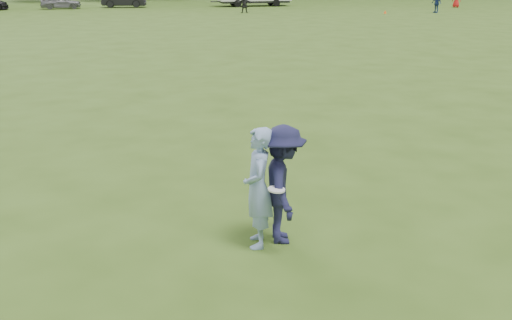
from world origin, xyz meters
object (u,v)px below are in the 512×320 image
at_px(car_f, 124,0).
at_px(player_far_b, 436,3).
at_px(thrower, 258,188).
at_px(car_e, 61,2).
at_px(field_cone, 385,12).
at_px(defender, 283,185).
at_px(player_far_d, 244,3).

bearing_deg(car_f, player_far_b, -109.31).
relative_size(thrower, player_far_b, 1.09).
xyz_separation_m(thrower, car_e, (-6.95, 59.29, -0.28)).
xyz_separation_m(player_far_b, field_cone, (-5.17, 0.28, -0.75)).
relative_size(defender, player_far_b, 1.09).
relative_size(thrower, field_cone, 6.54).
distance_m(thrower, field_cone, 51.17).
height_order(player_far_b, car_f, player_far_b).
distance_m(car_f, field_cone, 28.08).
bearing_deg(player_far_b, player_far_d, -126.27).
distance_m(player_far_d, field_cone, 13.48).
height_order(player_far_d, car_e, player_far_d).
height_order(player_far_b, player_far_d, player_far_b).
bearing_deg(car_e, field_cone, -117.34).
height_order(car_f, field_cone, car_f).
relative_size(car_f, field_cone, 15.78).
xyz_separation_m(player_far_d, car_e, (-17.64, 9.77, -0.19)).
distance_m(defender, player_far_b, 53.21).
distance_m(player_far_b, car_f, 32.72).
relative_size(defender, car_f, 0.41).
bearing_deg(player_far_d, player_far_b, 0.35).
distance_m(defender, car_f, 60.08).
bearing_deg(defender, car_e, 17.25).
xyz_separation_m(player_far_d, field_cone, (12.82, -4.08, -0.74)).
bearing_deg(car_f, player_far_d, -125.81).
distance_m(defender, car_e, 59.68).
xyz_separation_m(player_far_b, car_f, (-29.08, 14.98, -0.12)).
relative_size(player_far_b, car_e, 0.44).
bearing_deg(defender, player_far_b, -21.92).
bearing_deg(player_far_d, car_e, 164.99).
bearing_deg(player_far_d, defender, -87.75).
bearing_deg(field_cone, car_f, 148.42).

